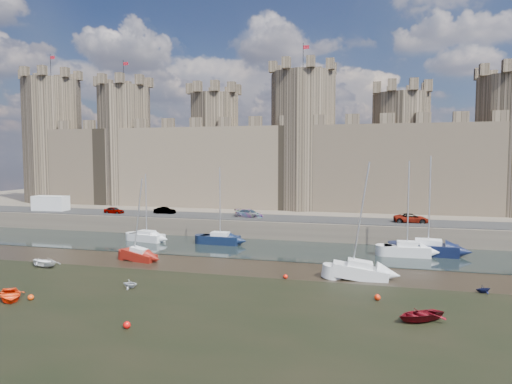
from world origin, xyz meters
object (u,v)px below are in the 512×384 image
(sailboat_0, at_px, (147,236))
(sailboat_5, at_px, (360,271))
(sailboat_3, at_px, (428,248))
(car_1, at_px, (165,211))
(car_2, at_px, (249,213))
(car_3, at_px, (411,218))
(sailboat_1, at_px, (220,239))
(car_0, at_px, (114,210))
(sailboat_2, at_px, (407,249))
(sailboat_4, at_px, (139,255))
(van, at_px, (51,203))
(dinghy_0, at_px, (10,296))

(sailboat_0, bearing_deg, sailboat_5, -11.17)
(sailboat_3, bearing_deg, car_1, 171.76)
(car_1, distance_m, car_2, 13.79)
(car_3, height_order, sailboat_1, sailboat_1)
(car_0, bearing_deg, car_3, -82.67)
(sailboat_2, xyz_separation_m, sailboat_5, (-4.86, -11.03, -0.07))
(car_3, bearing_deg, car_2, 86.45)
(car_3, bearing_deg, sailboat_2, 169.71)
(car_1, distance_m, sailboat_3, 38.71)
(sailboat_1, bearing_deg, car_1, 145.07)
(car_2, xyz_separation_m, sailboat_4, (-7.15, -19.39, -2.43))
(car_0, distance_m, sailboat_2, 43.97)
(van, bearing_deg, sailboat_4, -38.58)
(sailboat_2, distance_m, sailboat_3, 2.76)
(sailboat_0, bearing_deg, car_2, 48.95)
(van, distance_m, sailboat_3, 58.21)
(sailboat_3, bearing_deg, sailboat_5, -114.97)
(sailboat_3, relative_size, sailboat_5, 1.04)
(van, height_order, sailboat_5, sailboat_5)
(car_1, height_order, sailboat_5, sailboat_5)
(car_3, distance_m, sailboat_4, 35.59)
(car_3, height_order, sailboat_4, sailboat_4)
(car_3, xyz_separation_m, sailboat_2, (-1.11, -10.08, -2.28))
(car_0, relative_size, car_1, 0.95)
(car_1, bearing_deg, car_2, -92.65)
(sailboat_5, bearing_deg, van, 153.67)
(sailboat_0, distance_m, dinghy_0, 25.54)
(car_2, height_order, sailboat_3, sailboat_3)
(sailboat_3, xyz_separation_m, dinghy_0, (-33.90, -25.90, -0.52))
(car_1, bearing_deg, sailboat_2, -106.81)
(sailboat_1, distance_m, dinghy_0, 27.40)
(car_0, bearing_deg, sailboat_2, -95.89)
(sailboat_4, distance_m, sailboat_5, 23.70)
(sailboat_5, bearing_deg, car_1, 140.56)
(van, height_order, sailboat_3, sailboat_3)
(van, relative_size, sailboat_5, 0.52)
(car_1, relative_size, dinghy_0, 1.03)
(car_2, xyz_separation_m, sailboat_1, (-1.58, -8.42, -2.32))
(sailboat_2, xyz_separation_m, sailboat_4, (-28.51, -9.50, -0.16))
(sailboat_1, bearing_deg, van, 167.39)
(van, distance_m, sailboat_1, 33.34)
(car_3, distance_m, sailboat_5, 22.06)
(car_1, height_order, sailboat_4, sailboat_4)
(car_0, bearing_deg, van, 92.44)
(car_3, bearing_deg, van, 86.50)
(car_1, bearing_deg, dinghy_0, -174.24)
(car_1, xyz_separation_m, sailboat_2, (35.14, -10.49, -2.20))
(sailboat_3, bearing_deg, sailboat_4, -155.23)
(car_1, bearing_deg, sailboat_0, -168.47)
(car_0, height_order, car_3, car_3)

